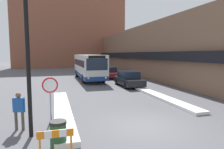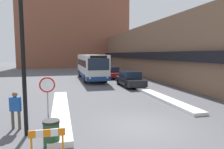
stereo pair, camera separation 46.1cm
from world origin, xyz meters
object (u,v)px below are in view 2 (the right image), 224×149
object	(u,v)px
city_bus	(91,66)
stop_sign	(47,89)
construction_barricade	(47,138)
pedestrian	(15,107)
street_lamp	(29,29)
parked_car_front	(130,79)
trash_bin	(51,133)
parked_car_middle	(112,72)
parked_car_back	(103,69)

from	to	relation	value
city_bus	stop_sign	bearing A→B (deg)	-106.27
construction_barricade	city_bus	bearing A→B (deg)	77.50
city_bus	construction_barricade	distance (m)	19.61
pedestrian	city_bus	bearing A→B (deg)	85.72
street_lamp	construction_barricade	size ratio (longest dim) A/B	6.26
parked_car_front	street_lamp	size ratio (longest dim) A/B	0.64
trash_bin	city_bus	bearing A→B (deg)	77.22
stop_sign	pedestrian	size ratio (longest dim) A/B	1.30
parked_car_front	parked_car_middle	bearing A→B (deg)	90.00
city_bus	stop_sign	xyz separation A→B (m)	(-4.44, -15.22, -0.17)
city_bus	trash_bin	world-z (taller)	city_bus
parked_car_back	stop_sign	xyz separation A→B (m)	(-7.39, -22.03, 0.82)
stop_sign	pedestrian	bearing A→B (deg)	-142.52
stop_sign	construction_barricade	world-z (taller)	stop_sign
street_lamp	pedestrian	xyz separation A→B (m)	(-0.81, 0.83, -3.24)
construction_barricade	parked_car_middle	bearing A→B (deg)	70.35
parked_car_middle	construction_barricade	xyz separation A→B (m)	(-7.19, -20.13, -0.08)
construction_barricade	pedestrian	bearing A→B (deg)	116.91
parked_car_front	street_lamp	bearing A→B (deg)	-126.92
city_bus	trash_bin	xyz separation A→B (m)	(-4.15, -18.30, -1.23)
construction_barricade	stop_sign	bearing A→B (deg)	93.02
construction_barricade	trash_bin	bearing A→B (deg)	83.84
parked_car_middle	parked_car_back	xyz separation A→B (m)	(0.00, 5.79, -0.03)
pedestrian	construction_barricade	xyz separation A→B (m)	(1.48, -2.92, -0.32)
pedestrian	trash_bin	world-z (taller)	pedestrian
parked_car_back	pedestrian	bearing A→B (deg)	-110.65
construction_barricade	street_lamp	bearing A→B (deg)	107.89
street_lamp	pedestrian	world-z (taller)	street_lamp
street_lamp	parked_car_back	bearing A→B (deg)	71.75
stop_sign	construction_barricade	distance (m)	4.00
street_lamp	construction_barricade	distance (m)	4.18
parked_car_back	trash_bin	world-z (taller)	parked_car_back
parked_car_middle	pedestrian	world-z (taller)	pedestrian
street_lamp	trash_bin	size ratio (longest dim) A/B	7.25
parked_car_back	parked_car_front	bearing A→B (deg)	-90.00
parked_car_back	construction_barricade	size ratio (longest dim) A/B	4.07
parked_car_back	street_lamp	distance (m)	25.34
city_bus	pedestrian	bearing A→B (deg)	-109.44
stop_sign	construction_barricade	xyz separation A→B (m)	(0.21, -3.89, -0.87)
parked_car_middle	pedestrian	xyz separation A→B (m)	(-8.67, -17.22, 0.24)
city_bus	parked_car_front	bearing A→B (deg)	-65.80
street_lamp	construction_barricade	xyz separation A→B (m)	(0.67, -2.08, -3.56)
parked_car_front	trash_bin	size ratio (longest dim) A/B	4.66
parked_car_back	construction_barricade	xyz separation A→B (m)	(-7.19, -25.92, -0.05)
stop_sign	city_bus	bearing A→B (deg)	73.73
city_bus	parked_car_back	size ratio (longest dim) A/B	2.37
parked_car_middle	stop_sign	distance (m)	17.86
stop_sign	trash_bin	xyz separation A→B (m)	(0.29, -3.08, -1.06)
stop_sign	trash_bin	world-z (taller)	stop_sign
parked_car_middle	trash_bin	world-z (taller)	parked_car_middle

